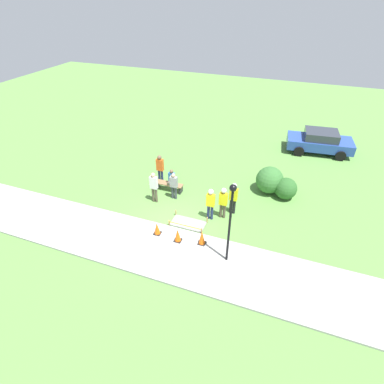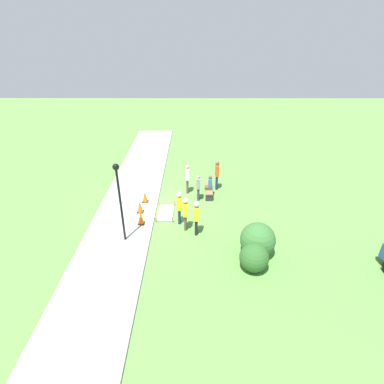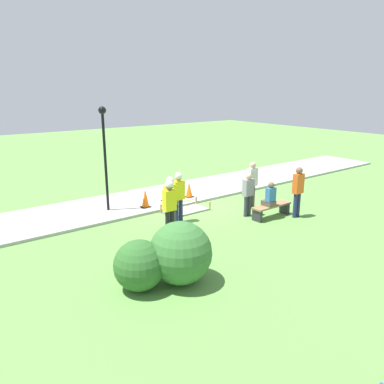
{
  "view_description": "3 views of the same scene",
  "coord_description": "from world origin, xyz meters",
  "px_view_note": "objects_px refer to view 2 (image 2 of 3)",
  "views": [
    {
      "loc": [
        4.75,
        -10.01,
        9.8
      ],
      "look_at": [
        0.4,
        1.8,
        1.06
      ],
      "focal_mm": 28.0,
      "sensor_mm": 36.0,
      "label": 1
    },
    {
      "loc": [
        14.28,
        2.02,
        8.75
      ],
      "look_at": [
        0.25,
        1.97,
        1.1
      ],
      "focal_mm": 28.0,
      "sensor_mm": 36.0,
      "label": 2
    },
    {
      "loc": [
        8.66,
        11.51,
        4.54
      ],
      "look_at": [
        1.0,
        1.39,
        1.02
      ],
      "focal_mm": 35.0,
      "sensor_mm": 36.0,
      "label": 3
    }
  ],
  "objects_px": {
    "bystander_in_gray_shirt": "(187,177)",
    "bystander_in_white_shirt": "(198,186)",
    "traffic_cone_near_patch": "(145,197)",
    "traffic_cone_sidewalk_edge": "(141,218)",
    "traffic_cone_far_patch": "(140,207)",
    "park_bench": "(208,190)",
    "worker_trainee": "(179,205)",
    "person_seated_on_bench": "(210,184)",
    "lamppost_near": "(119,192)",
    "bystander_in_orange_shirt": "(217,173)",
    "worker_supervisor": "(196,215)",
    "worker_assistant": "(185,211)"
  },
  "relations": [
    {
      "from": "bystander_in_gray_shirt",
      "to": "bystander_in_white_shirt",
      "type": "xyz_separation_m",
      "value": [
        0.86,
        0.64,
        -0.14
      ]
    },
    {
      "from": "traffic_cone_near_patch",
      "to": "traffic_cone_sidewalk_edge",
      "type": "relative_size",
      "value": 0.89
    },
    {
      "from": "traffic_cone_far_patch",
      "to": "bystander_in_white_shirt",
      "type": "xyz_separation_m",
      "value": [
        -1.51,
        3.13,
        0.47
      ]
    },
    {
      "from": "park_bench",
      "to": "worker_trainee",
      "type": "distance_m",
      "value": 3.47
    },
    {
      "from": "person_seated_on_bench",
      "to": "lamppost_near",
      "type": "bearing_deg",
      "value": -43.73
    },
    {
      "from": "lamppost_near",
      "to": "person_seated_on_bench",
      "type": "bearing_deg",
      "value": 136.27
    },
    {
      "from": "park_bench",
      "to": "bystander_in_gray_shirt",
      "type": "height_order",
      "value": "bystander_in_gray_shirt"
    },
    {
      "from": "traffic_cone_sidewalk_edge",
      "to": "person_seated_on_bench",
      "type": "distance_m",
      "value": 4.71
    },
    {
      "from": "person_seated_on_bench",
      "to": "bystander_in_orange_shirt",
      "type": "xyz_separation_m",
      "value": [
        -0.92,
        0.48,
        0.24
      ]
    },
    {
      "from": "worker_supervisor",
      "to": "worker_assistant",
      "type": "height_order",
      "value": "worker_supervisor"
    },
    {
      "from": "bystander_in_gray_shirt",
      "to": "worker_supervisor",
      "type": "bearing_deg",
      "value": 6.74
    },
    {
      "from": "traffic_cone_near_patch",
      "to": "traffic_cone_far_patch",
      "type": "xyz_separation_m",
      "value": [
        1.09,
        -0.11,
        0.01
      ]
    },
    {
      "from": "bystander_in_orange_shirt",
      "to": "bystander_in_white_shirt",
      "type": "relative_size",
      "value": 1.16
    },
    {
      "from": "traffic_cone_near_patch",
      "to": "worker_trainee",
      "type": "distance_m",
      "value": 2.9
    },
    {
      "from": "traffic_cone_near_patch",
      "to": "person_seated_on_bench",
      "type": "bearing_deg",
      "value": 102.88
    },
    {
      "from": "worker_assistant",
      "to": "bystander_in_gray_shirt",
      "type": "bearing_deg",
      "value": 179.58
    },
    {
      "from": "park_bench",
      "to": "lamppost_near",
      "type": "distance_m",
      "value": 6.5
    },
    {
      "from": "worker_supervisor",
      "to": "lamppost_near",
      "type": "xyz_separation_m",
      "value": [
        0.58,
        -3.32,
        1.53
      ]
    },
    {
      "from": "worker_trainee",
      "to": "traffic_cone_near_patch",
      "type": "bearing_deg",
      "value": -134.08
    },
    {
      "from": "worker_trainee",
      "to": "bystander_in_white_shirt",
      "type": "height_order",
      "value": "worker_trainee"
    },
    {
      "from": "bystander_in_white_shirt",
      "to": "lamppost_near",
      "type": "xyz_separation_m",
      "value": [
        3.91,
        -3.47,
        1.72
      ]
    },
    {
      "from": "park_bench",
      "to": "bystander_in_gray_shirt",
      "type": "bearing_deg",
      "value": -101.81
    },
    {
      "from": "bystander_in_orange_shirt",
      "to": "bystander_in_gray_shirt",
      "type": "relative_size",
      "value": 1.02
    },
    {
      "from": "traffic_cone_near_patch",
      "to": "traffic_cone_far_patch",
      "type": "bearing_deg",
      "value": -5.66
    },
    {
      "from": "traffic_cone_sidewalk_edge",
      "to": "bystander_in_gray_shirt",
      "type": "relative_size",
      "value": 0.4
    },
    {
      "from": "worker_trainee",
      "to": "bystander_in_gray_shirt",
      "type": "height_order",
      "value": "bystander_in_gray_shirt"
    },
    {
      "from": "traffic_cone_near_patch",
      "to": "worker_assistant",
      "type": "distance_m",
      "value": 3.51
    },
    {
      "from": "park_bench",
      "to": "worker_assistant",
      "type": "relative_size",
      "value": 0.94
    },
    {
      "from": "worker_assistant",
      "to": "lamppost_near",
      "type": "height_order",
      "value": "lamppost_near"
    },
    {
      "from": "person_seated_on_bench",
      "to": "lamppost_near",
      "type": "relative_size",
      "value": 0.23
    },
    {
      "from": "traffic_cone_far_patch",
      "to": "worker_supervisor",
      "type": "height_order",
      "value": "worker_supervisor"
    },
    {
      "from": "park_bench",
      "to": "worker_supervisor",
      "type": "relative_size",
      "value": 0.92
    },
    {
      "from": "traffic_cone_far_patch",
      "to": "traffic_cone_sidewalk_edge",
      "type": "bearing_deg",
      "value": 11.01
    },
    {
      "from": "bystander_in_gray_shirt",
      "to": "bystander_in_white_shirt",
      "type": "distance_m",
      "value": 1.09
    },
    {
      "from": "worker_supervisor",
      "to": "bystander_in_gray_shirt",
      "type": "xyz_separation_m",
      "value": [
        -4.19,
        -0.5,
        -0.04
      ]
    },
    {
      "from": "person_seated_on_bench",
      "to": "worker_supervisor",
      "type": "bearing_deg",
      "value": -12.32
    },
    {
      "from": "bystander_in_orange_shirt",
      "to": "bystander_in_gray_shirt",
      "type": "height_order",
      "value": "bystander_in_orange_shirt"
    },
    {
      "from": "traffic_cone_far_patch",
      "to": "person_seated_on_bench",
      "type": "distance_m",
      "value": 4.29
    },
    {
      "from": "traffic_cone_near_patch",
      "to": "lamppost_near",
      "type": "height_order",
      "value": "lamppost_near"
    },
    {
      "from": "lamppost_near",
      "to": "bystander_in_white_shirt",
      "type": "bearing_deg",
      "value": 138.38
    },
    {
      "from": "traffic_cone_near_patch",
      "to": "worker_trainee",
      "type": "height_order",
      "value": "worker_trainee"
    },
    {
      "from": "traffic_cone_near_patch",
      "to": "worker_supervisor",
      "type": "xyz_separation_m",
      "value": [
        2.9,
        2.88,
        0.67
      ]
    },
    {
      "from": "traffic_cone_far_patch",
      "to": "bystander_in_white_shirt",
      "type": "distance_m",
      "value": 3.51
    },
    {
      "from": "person_seated_on_bench",
      "to": "lamppost_near",
      "type": "height_order",
      "value": "lamppost_near"
    },
    {
      "from": "park_bench",
      "to": "worker_supervisor",
      "type": "distance_m",
      "value": 4.07
    },
    {
      "from": "park_bench",
      "to": "person_seated_on_bench",
      "type": "distance_m",
      "value": 0.52
    },
    {
      "from": "park_bench",
      "to": "worker_assistant",
      "type": "xyz_separation_m",
      "value": [
        3.54,
        -1.29,
        0.73
      ]
    },
    {
      "from": "traffic_cone_sidewalk_edge",
      "to": "bystander_in_white_shirt",
      "type": "bearing_deg",
      "value": 131.71
    },
    {
      "from": "worker_supervisor",
      "to": "lamppost_near",
      "type": "distance_m",
      "value": 3.71
    },
    {
      "from": "worker_assistant",
      "to": "person_seated_on_bench",
      "type": "bearing_deg",
      "value": 158.26
    }
  ]
}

